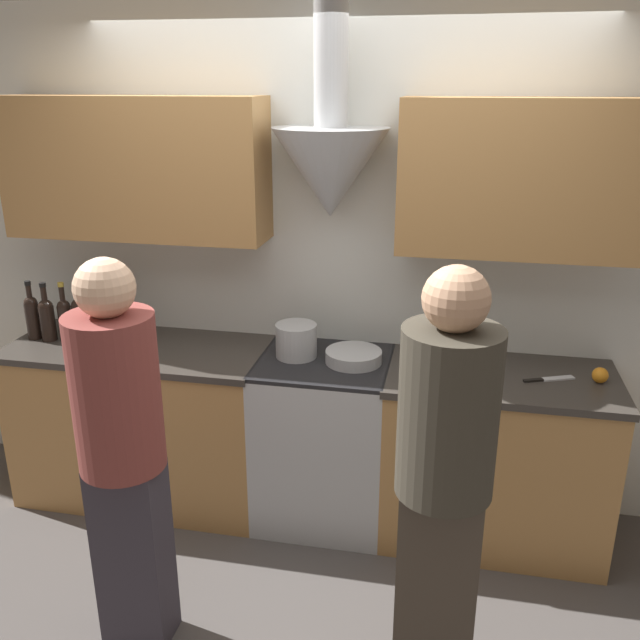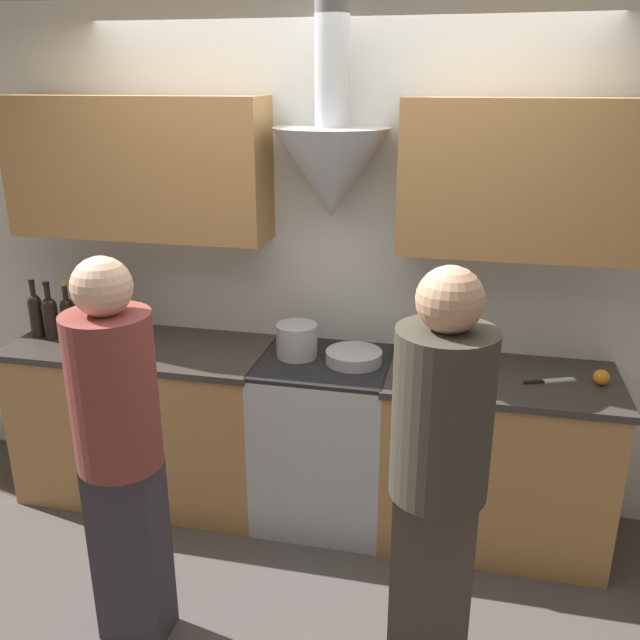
{
  "view_description": "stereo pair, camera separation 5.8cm",
  "coord_description": "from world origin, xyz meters",
  "px_view_note": "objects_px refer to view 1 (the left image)",
  "views": [
    {
      "loc": [
        0.61,
        -2.71,
        2.22
      ],
      "look_at": [
        0.0,
        0.26,
        1.14
      ],
      "focal_mm": 38.0,
      "sensor_mm": 36.0,
      "label": 1
    },
    {
      "loc": [
        0.66,
        -2.7,
        2.22
      ],
      "look_at": [
        0.0,
        0.26,
        1.14
      ],
      "focal_mm": 38.0,
      "sensor_mm": 36.0,
      "label": 2
    }
  ],
  "objects_px": {
    "wine_bottle_4": "(96,317)",
    "stove_range": "(324,438)",
    "wine_bottle_5": "(109,321)",
    "mixing_bowl": "(354,357)",
    "person_foreground_right": "(443,481)",
    "wine_bottle_0": "(32,315)",
    "orange_fruit": "(600,375)",
    "wine_bottle_3": "(80,318)",
    "wine_bottle_2": "(65,318)",
    "stock_pot": "(296,341)",
    "wine_bottle_1": "(47,317)",
    "person_foreground_left": "(122,444)",
    "saucepan": "(444,354)"
  },
  "relations": [
    {
      "from": "wine_bottle_1",
      "to": "person_foreground_right",
      "type": "xyz_separation_m",
      "value": [
        2.13,
        -1.04,
        -0.08
      ]
    },
    {
      "from": "wine_bottle_3",
      "to": "person_foreground_left",
      "type": "relative_size",
      "value": 0.21
    },
    {
      "from": "wine_bottle_4",
      "to": "wine_bottle_1",
      "type": "bearing_deg",
      "value": -176.34
    },
    {
      "from": "orange_fruit",
      "to": "wine_bottle_5",
      "type": "bearing_deg",
      "value": -179.56
    },
    {
      "from": "wine_bottle_2",
      "to": "person_foreground_right",
      "type": "xyz_separation_m",
      "value": [
        2.03,
        -1.05,
        -0.08
      ]
    },
    {
      "from": "wine_bottle_1",
      "to": "wine_bottle_0",
      "type": "bearing_deg",
      "value": 174.3
    },
    {
      "from": "wine_bottle_3",
      "to": "person_foreground_right",
      "type": "xyz_separation_m",
      "value": [
        1.94,
        -1.04,
        -0.09
      ]
    },
    {
      "from": "wine_bottle_1",
      "to": "wine_bottle_3",
      "type": "distance_m",
      "value": 0.19
    },
    {
      "from": "wine_bottle_0",
      "to": "orange_fruit",
      "type": "bearing_deg",
      "value": 0.15
    },
    {
      "from": "wine_bottle_5",
      "to": "person_foreground_left",
      "type": "relative_size",
      "value": 0.2
    },
    {
      "from": "wine_bottle_4",
      "to": "orange_fruit",
      "type": "relative_size",
      "value": 4.7
    },
    {
      "from": "wine_bottle_5",
      "to": "wine_bottle_4",
      "type": "bearing_deg",
      "value": 167.05
    },
    {
      "from": "stock_pot",
      "to": "orange_fruit",
      "type": "height_order",
      "value": "stock_pot"
    },
    {
      "from": "person_foreground_right",
      "to": "wine_bottle_5",
      "type": "bearing_deg",
      "value": 149.56
    },
    {
      "from": "mixing_bowl",
      "to": "saucepan",
      "type": "xyz_separation_m",
      "value": [
        0.44,
        0.09,
        0.02
      ]
    },
    {
      "from": "stock_pot",
      "to": "saucepan",
      "type": "relative_size",
      "value": 1.23
    },
    {
      "from": "person_foreground_right",
      "to": "orange_fruit",
      "type": "bearing_deg",
      "value": 57.08
    },
    {
      "from": "wine_bottle_3",
      "to": "wine_bottle_5",
      "type": "xyz_separation_m",
      "value": [
        0.17,
        -0.01,
        -0.01
      ]
    },
    {
      "from": "stove_range",
      "to": "wine_bottle_2",
      "type": "xyz_separation_m",
      "value": [
        -1.41,
        -0.01,
        0.57
      ]
    },
    {
      "from": "mixing_bowl",
      "to": "person_foreground_right",
      "type": "relative_size",
      "value": 0.17
    },
    {
      "from": "wine_bottle_5",
      "to": "wine_bottle_1",
      "type": "bearing_deg",
      "value": 179.77
    },
    {
      "from": "wine_bottle_0",
      "to": "wine_bottle_5",
      "type": "xyz_separation_m",
      "value": [
        0.46,
        -0.01,
        -0.0
      ]
    },
    {
      "from": "wine_bottle_2",
      "to": "person_foreground_left",
      "type": "relative_size",
      "value": 0.2
    },
    {
      "from": "wine_bottle_3",
      "to": "wine_bottle_2",
      "type": "bearing_deg",
      "value": 174.55
    },
    {
      "from": "wine_bottle_3",
      "to": "person_foreground_left",
      "type": "bearing_deg",
      "value": -53.37
    },
    {
      "from": "person_foreground_left",
      "to": "person_foreground_right",
      "type": "bearing_deg",
      "value": -3.15
    },
    {
      "from": "wine_bottle_1",
      "to": "wine_bottle_4",
      "type": "distance_m",
      "value": 0.28
    },
    {
      "from": "wine_bottle_0",
      "to": "person_foreground_right",
      "type": "height_order",
      "value": "person_foreground_right"
    },
    {
      "from": "stock_pot",
      "to": "person_foreground_right",
      "type": "distance_m",
      "value": 1.33
    },
    {
      "from": "wine_bottle_0",
      "to": "saucepan",
      "type": "bearing_deg",
      "value": 2.65
    },
    {
      "from": "wine_bottle_0",
      "to": "stock_pot",
      "type": "relative_size",
      "value": 1.55
    },
    {
      "from": "wine_bottle_0",
      "to": "mixing_bowl",
      "type": "relative_size",
      "value": 1.15
    },
    {
      "from": "stove_range",
      "to": "wine_bottle_4",
      "type": "xyz_separation_m",
      "value": [
        -1.23,
        -0.0,
        0.59
      ]
    },
    {
      "from": "wine_bottle_1",
      "to": "wine_bottle_3",
      "type": "height_order",
      "value": "wine_bottle_3"
    },
    {
      "from": "stove_range",
      "to": "wine_bottle_3",
      "type": "xyz_separation_m",
      "value": [
        -1.32,
        -0.02,
        0.58
      ]
    },
    {
      "from": "wine_bottle_3",
      "to": "person_foreground_right",
      "type": "distance_m",
      "value": 2.2
    },
    {
      "from": "wine_bottle_0",
      "to": "person_foreground_left",
      "type": "relative_size",
      "value": 0.2
    },
    {
      "from": "wine_bottle_4",
      "to": "stove_range",
      "type": "bearing_deg",
      "value": 0.08
    },
    {
      "from": "wine_bottle_1",
      "to": "saucepan",
      "type": "distance_m",
      "value": 2.1
    },
    {
      "from": "wine_bottle_2",
      "to": "saucepan",
      "type": "relative_size",
      "value": 1.91
    },
    {
      "from": "mixing_bowl",
      "to": "orange_fruit",
      "type": "bearing_deg",
      "value": -0.37
    },
    {
      "from": "stove_range",
      "to": "wine_bottle_5",
      "type": "bearing_deg",
      "value": -178.95
    },
    {
      "from": "mixing_bowl",
      "to": "person_foreground_right",
      "type": "height_order",
      "value": "person_foreground_right"
    },
    {
      "from": "stock_pot",
      "to": "mixing_bowl",
      "type": "bearing_deg",
      "value": -3.84
    },
    {
      "from": "wine_bottle_0",
      "to": "mixing_bowl",
      "type": "xyz_separation_m",
      "value": [
        1.75,
        0.02,
        -0.1
      ]
    },
    {
      "from": "wine_bottle_2",
      "to": "mixing_bowl",
      "type": "height_order",
      "value": "wine_bottle_2"
    },
    {
      "from": "wine_bottle_5",
      "to": "mixing_bowl",
      "type": "relative_size",
      "value": 1.14
    },
    {
      "from": "wine_bottle_2",
      "to": "person_foreground_right",
      "type": "height_order",
      "value": "person_foreground_right"
    },
    {
      "from": "stove_range",
      "to": "wine_bottle_3",
      "type": "distance_m",
      "value": 1.44
    },
    {
      "from": "wine_bottle_3",
      "to": "saucepan",
      "type": "xyz_separation_m",
      "value": [
        1.9,
        0.11,
        -0.09
      ]
    }
  ]
}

